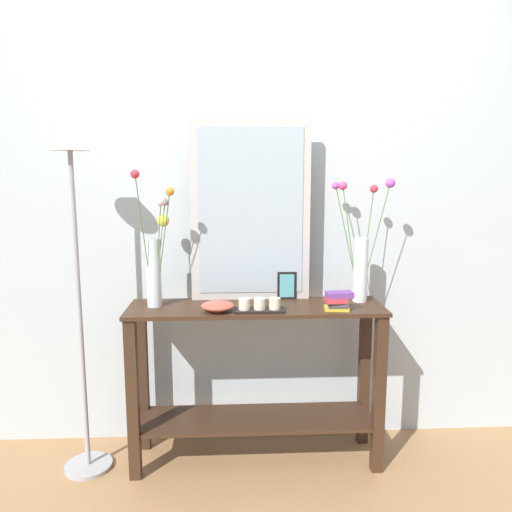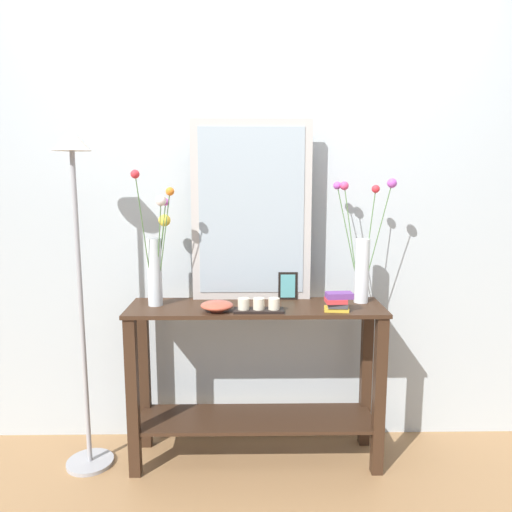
{
  "view_description": "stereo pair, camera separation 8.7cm",
  "coord_description": "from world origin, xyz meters",
  "px_view_note": "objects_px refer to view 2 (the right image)",
  "views": [
    {
      "loc": [
        -0.12,
        -2.42,
        1.49
      ],
      "look_at": [
        0.0,
        0.0,
        1.1
      ],
      "focal_mm": 34.55,
      "sensor_mm": 36.0,
      "label": 1
    },
    {
      "loc": [
        -0.04,
        -2.42,
        1.49
      ],
      "look_at": [
        0.0,
        0.0,
        1.1
      ],
      "focal_mm": 34.55,
      "sensor_mm": 36.0,
      "label": 2
    }
  ],
  "objects_px": {
    "console_table": "(256,368)",
    "candle_tray": "(259,306)",
    "book_stack": "(337,301)",
    "mirror_leaning": "(251,211)",
    "decorative_bowl": "(217,306)",
    "tall_vase_left": "(156,256)",
    "floor_lamp": "(78,246)",
    "picture_frame_small": "(288,286)",
    "vase_right": "(362,257)"
  },
  "relations": [
    {
      "from": "decorative_bowl",
      "to": "book_stack",
      "type": "xyz_separation_m",
      "value": [
        0.59,
        -0.01,
        0.02
      ]
    },
    {
      "from": "floor_lamp",
      "to": "console_table",
      "type": "bearing_deg",
      "value": 2.66
    },
    {
      "from": "mirror_leaning",
      "to": "candle_tray",
      "type": "xyz_separation_m",
      "value": [
        0.03,
        -0.25,
        -0.44
      ]
    },
    {
      "from": "vase_right",
      "to": "book_stack",
      "type": "height_order",
      "value": "vase_right"
    },
    {
      "from": "vase_right",
      "to": "floor_lamp",
      "type": "height_order",
      "value": "floor_lamp"
    },
    {
      "from": "tall_vase_left",
      "to": "book_stack",
      "type": "distance_m",
      "value": 0.93
    },
    {
      "from": "book_stack",
      "to": "picture_frame_small",
      "type": "bearing_deg",
      "value": 133.48
    },
    {
      "from": "mirror_leaning",
      "to": "decorative_bowl",
      "type": "height_order",
      "value": "mirror_leaning"
    },
    {
      "from": "picture_frame_small",
      "to": "book_stack",
      "type": "xyz_separation_m",
      "value": [
        0.22,
        -0.24,
        -0.03
      ]
    },
    {
      "from": "console_table",
      "to": "floor_lamp",
      "type": "distance_m",
      "value": 1.09
    },
    {
      "from": "floor_lamp",
      "to": "mirror_leaning",
      "type": "bearing_deg",
      "value": 12.36
    },
    {
      "from": "mirror_leaning",
      "to": "vase_right",
      "type": "relative_size",
      "value": 1.47
    },
    {
      "from": "console_table",
      "to": "book_stack",
      "type": "bearing_deg",
      "value": -14.83
    },
    {
      "from": "tall_vase_left",
      "to": "vase_right",
      "type": "height_order",
      "value": "tall_vase_left"
    },
    {
      "from": "picture_frame_small",
      "to": "book_stack",
      "type": "relative_size",
      "value": 1.07
    },
    {
      "from": "book_stack",
      "to": "mirror_leaning",
      "type": "bearing_deg",
      "value": 149.0
    },
    {
      "from": "tall_vase_left",
      "to": "decorative_bowl",
      "type": "distance_m",
      "value": 0.4
    },
    {
      "from": "console_table",
      "to": "tall_vase_left",
      "type": "xyz_separation_m",
      "value": [
        -0.5,
        0.02,
        0.59
      ]
    },
    {
      "from": "mirror_leaning",
      "to": "book_stack",
      "type": "bearing_deg",
      "value": -31.0
    },
    {
      "from": "console_table",
      "to": "candle_tray",
      "type": "xyz_separation_m",
      "value": [
        0.01,
        -0.11,
        0.36
      ]
    },
    {
      "from": "mirror_leaning",
      "to": "console_table",
      "type": "bearing_deg",
      "value": -81.57
    },
    {
      "from": "candle_tray",
      "to": "book_stack",
      "type": "relative_size",
      "value": 1.75
    },
    {
      "from": "picture_frame_small",
      "to": "decorative_bowl",
      "type": "relative_size",
      "value": 0.93
    },
    {
      "from": "tall_vase_left",
      "to": "book_stack",
      "type": "height_order",
      "value": "tall_vase_left"
    },
    {
      "from": "mirror_leaning",
      "to": "vase_right",
      "type": "bearing_deg",
      "value": -7.58
    },
    {
      "from": "candle_tray",
      "to": "tall_vase_left",
      "type": "bearing_deg",
      "value": 165.86
    },
    {
      "from": "mirror_leaning",
      "to": "decorative_bowl",
      "type": "relative_size",
      "value": 5.86
    },
    {
      "from": "book_stack",
      "to": "floor_lamp",
      "type": "bearing_deg",
      "value": 177.09
    },
    {
      "from": "tall_vase_left",
      "to": "candle_tray",
      "type": "distance_m",
      "value": 0.58
    },
    {
      "from": "console_table",
      "to": "vase_right",
      "type": "height_order",
      "value": "vase_right"
    },
    {
      "from": "tall_vase_left",
      "to": "floor_lamp",
      "type": "relative_size",
      "value": 0.4
    },
    {
      "from": "mirror_leaning",
      "to": "decorative_bowl",
      "type": "xyz_separation_m",
      "value": [
        -0.17,
        -0.24,
        -0.44
      ]
    },
    {
      "from": "book_stack",
      "to": "tall_vase_left",
      "type": "bearing_deg",
      "value": 171.97
    },
    {
      "from": "floor_lamp",
      "to": "vase_right",
      "type": "bearing_deg",
      "value": 4.43
    },
    {
      "from": "mirror_leaning",
      "to": "book_stack",
      "type": "relative_size",
      "value": 6.74
    },
    {
      "from": "decorative_bowl",
      "to": "tall_vase_left",
      "type": "bearing_deg",
      "value": 159.4
    },
    {
      "from": "vase_right",
      "to": "candle_tray",
      "type": "relative_size",
      "value": 2.63
    },
    {
      "from": "decorative_bowl",
      "to": "candle_tray",
      "type": "bearing_deg",
      "value": -3.59
    },
    {
      "from": "book_stack",
      "to": "floor_lamp",
      "type": "relative_size",
      "value": 0.08
    },
    {
      "from": "vase_right",
      "to": "candle_tray",
      "type": "bearing_deg",
      "value": -161.77
    },
    {
      "from": "console_table",
      "to": "vase_right",
      "type": "xyz_separation_m",
      "value": [
        0.55,
        0.07,
        0.57
      ]
    },
    {
      "from": "mirror_leaning",
      "to": "floor_lamp",
      "type": "height_order",
      "value": "mirror_leaning"
    },
    {
      "from": "floor_lamp",
      "to": "book_stack",
      "type": "bearing_deg",
      "value": -2.91
    },
    {
      "from": "vase_right",
      "to": "candle_tray",
      "type": "xyz_separation_m",
      "value": [
        -0.54,
        -0.18,
        -0.21
      ]
    },
    {
      "from": "console_table",
      "to": "tall_vase_left",
      "type": "height_order",
      "value": "tall_vase_left"
    },
    {
      "from": "vase_right",
      "to": "book_stack",
      "type": "xyz_separation_m",
      "value": [
        -0.15,
        -0.17,
        -0.19
      ]
    },
    {
      "from": "floor_lamp",
      "to": "tall_vase_left",
      "type": "bearing_deg",
      "value": 9.62
    },
    {
      "from": "tall_vase_left",
      "to": "console_table",
      "type": "bearing_deg",
      "value": -2.51
    },
    {
      "from": "console_table",
      "to": "picture_frame_small",
      "type": "bearing_deg",
      "value": 37.45
    },
    {
      "from": "candle_tray",
      "to": "decorative_bowl",
      "type": "distance_m",
      "value": 0.2
    }
  ]
}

